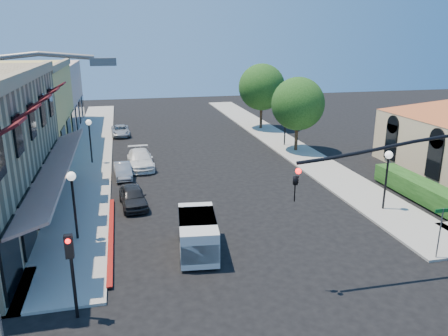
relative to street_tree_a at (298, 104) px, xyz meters
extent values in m
plane|color=black|center=(-8.80, -22.00, -4.19)|extent=(120.00, 120.00, 0.00)
cube|color=#9C998E|center=(-17.55, 5.00, -4.13)|extent=(3.50, 50.00, 0.12)
cube|color=#9C998E|center=(-0.05, 5.00, -4.13)|extent=(3.50, 50.00, 0.12)
cube|color=maroon|center=(-15.70, -14.00, -4.19)|extent=(0.25, 10.00, 0.06)
cube|color=tan|center=(-19.45, -11.00, 3.61)|extent=(0.50, 18.20, 0.60)
cube|color=#561416|center=(-18.40, -11.00, -1.14)|extent=(1.75, 17.00, 0.67)
cube|color=#4A0E12|center=(-18.75, -18.00, 2.36)|extent=(1.02, 1.50, 0.60)
cube|color=#4A0E12|center=(-18.75, -14.60, 2.36)|extent=(1.02, 1.50, 0.60)
cube|color=#4A0E12|center=(-18.75, -11.20, 2.36)|extent=(1.02, 1.50, 0.60)
cube|color=#4A0E12|center=(-18.75, -7.80, 2.36)|extent=(1.02, 1.50, 0.60)
cube|color=#4A0E12|center=(-18.75, -4.40, 2.36)|extent=(1.02, 1.50, 0.60)
cube|color=black|center=(-19.25, -18.50, -2.59)|extent=(0.12, 2.60, 2.60)
cube|color=black|center=(-19.25, -15.10, -2.59)|extent=(0.12, 2.60, 2.60)
cube|color=black|center=(-19.25, -11.70, -2.59)|extent=(0.12, 2.60, 2.60)
cube|color=black|center=(-19.25, -8.30, -2.59)|extent=(0.12, 2.60, 2.60)
cube|color=black|center=(-19.25, -4.90, -2.59)|extent=(0.12, 2.60, 2.60)
cube|color=#D9C162|center=(-24.30, 4.00, -0.39)|extent=(10.00, 12.00, 7.60)
cube|color=#D4A9A0|center=(-24.30, 16.00, -0.69)|extent=(10.00, 12.00, 7.00)
cube|color=black|center=(5.65, -10.50, -2.39)|extent=(0.12, 1.40, 2.80)
cube|color=black|center=(5.65, -5.50, -2.39)|extent=(0.12, 1.40, 2.80)
cube|color=#163E11|center=(2.90, -13.00, -4.19)|extent=(1.40, 8.00, 1.10)
cylinder|color=#342315|center=(0.00, 0.00, -3.14)|extent=(0.28, 0.28, 2.10)
sphere|color=#163E11|center=(0.00, 0.00, 0.01)|extent=(4.56, 4.56, 4.56)
cylinder|color=#342315|center=(0.00, 10.00, -3.06)|extent=(0.28, 0.28, 2.27)
sphere|color=#163E11|center=(0.00, 10.00, 0.36)|extent=(4.94, 4.94, 4.94)
cylinder|color=black|center=(-4.70, -20.50, 1.41)|extent=(7.80, 0.14, 0.14)
imported|color=black|center=(-8.60, -20.50, 0.51)|extent=(0.20, 0.16, 1.00)
sphere|color=#FF0C0C|center=(-8.60, -20.68, 0.81)|extent=(0.22, 0.22, 0.22)
cylinder|color=black|center=(-16.80, -20.50, -2.69)|extent=(0.12, 0.12, 3.00)
cube|color=black|center=(-16.80, -20.65, -1.29)|extent=(0.28, 0.22, 0.85)
sphere|color=#FF0C0C|center=(-16.80, -20.77, -1.04)|extent=(0.18, 0.18, 0.18)
cylinder|color=#595B5E|center=(-16.80, -24.00, 5.06)|extent=(3.00, 0.12, 0.12)
cube|color=#595B5E|center=(-15.10, -24.00, 4.96)|extent=(0.60, 0.25, 0.18)
cylinder|color=#595B5E|center=(-1.30, -19.80, -2.94)|extent=(0.06, 0.06, 2.50)
cube|color=#0C591E|center=(-1.30, -19.80, -1.79)|extent=(0.80, 0.04, 0.18)
cylinder|color=black|center=(-17.30, -14.00, -2.59)|extent=(0.12, 0.12, 3.20)
sphere|color=white|center=(-17.30, -14.00, -0.84)|extent=(0.44, 0.44, 0.44)
cylinder|color=black|center=(-17.30, 0.00, -2.59)|extent=(0.12, 0.12, 3.20)
sphere|color=white|center=(-17.30, 0.00, -0.84)|extent=(0.44, 0.44, 0.44)
cylinder|color=black|center=(-0.30, -14.00, -2.59)|extent=(0.12, 0.12, 3.20)
sphere|color=white|center=(-0.30, -14.00, -0.84)|extent=(0.44, 0.44, 0.44)
cylinder|color=black|center=(-0.30, 2.00, -2.59)|extent=(0.12, 0.12, 3.20)
sphere|color=white|center=(-0.30, 2.00, -0.84)|extent=(0.44, 0.44, 0.44)
cube|color=silver|center=(-11.69, -16.55, -3.27)|extent=(2.11, 4.06, 1.59)
cube|color=silver|center=(-11.88, -18.22, -3.35)|extent=(1.69, 0.71, 0.88)
cube|color=black|center=(-11.84, -17.91, -2.91)|extent=(1.50, 0.26, 0.80)
cube|color=black|center=(-11.66, -16.28, -2.87)|extent=(1.95, 2.48, 0.80)
cylinder|color=black|center=(-12.58, -17.78, -3.90)|extent=(0.29, 0.61, 0.58)
cylinder|color=black|center=(-12.28, -15.14, -3.90)|extent=(0.29, 0.61, 0.58)
cylinder|color=black|center=(-11.09, -17.95, -3.90)|extent=(0.29, 0.61, 0.58)
cylinder|color=black|center=(-10.79, -15.32, -3.90)|extent=(0.29, 0.61, 0.58)
imported|color=black|center=(-14.44, -10.00, -3.58)|extent=(1.77, 3.72, 1.23)
imported|color=#97989C|center=(-14.94, -4.23, -3.66)|extent=(1.33, 3.30, 1.07)
imported|color=white|center=(-13.60, -2.00, -3.53)|extent=(2.00, 4.66, 1.34)
imported|color=#B2B4B7|center=(-15.00, 10.00, -3.66)|extent=(1.89, 3.87, 1.06)
camera|label=1|loc=(-14.76, -34.89, 5.52)|focal=35.00mm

